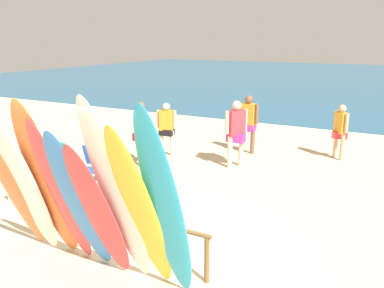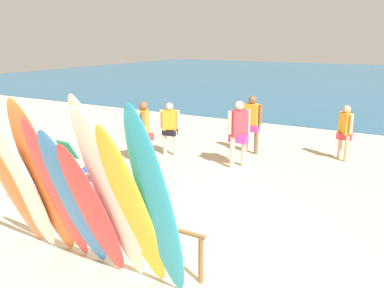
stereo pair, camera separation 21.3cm
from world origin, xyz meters
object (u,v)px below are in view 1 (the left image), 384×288
surfboard_orange_0 (15,192)px  beachgoer_midbeach (141,129)px  surfboard_rack (116,221)px  surfboard_white_1 (25,186)px  beachgoer_photographing (236,129)px  beach_chair_red (28,177)px  beach_chair_blue (59,157)px  surfboard_red_5 (99,214)px  beachgoer_strolling (248,120)px  surfboard_red_3 (61,194)px  beachgoer_by_water (166,125)px  surfboard_orange_2 (47,183)px  surfboard_teal_8 (165,210)px  beach_chair_striped (93,162)px  surfboard_white_6 (117,198)px  beachgoer_near_rack (340,128)px  surfboard_yellow_7 (141,213)px  surfboard_blue_4 (80,204)px

surfboard_orange_0 → beachgoer_midbeach: 4.62m
surfboard_rack → surfboard_white_1: bearing=-146.7°
beachgoer_photographing → beach_chair_red: size_ratio=2.05×
surfboard_orange_0 → beach_chair_blue: (-2.22, 2.97, -0.55)m
surfboard_red_5 → beach_chair_blue: (-3.92, 3.07, -0.60)m
surfboard_orange_0 → beachgoer_strolling: bearing=86.1°
surfboard_red_3 → surfboard_red_5: size_ratio=1.09×
beachgoer_by_water → beachgoer_strolling: bearing=-161.6°
surfboard_orange_2 → beachgoer_midbeach: (-1.60, 4.54, -0.30)m
surfboard_teal_8 → beach_chair_striped: surfboard_teal_8 is taller
surfboard_red_3 → surfboard_rack: bearing=62.8°
surfboard_red_3 → beachgoer_midbeach: (-1.88, 4.56, -0.18)m
surfboard_white_1 → beachgoer_photographing: surfboard_white_1 is taller
surfboard_white_6 → surfboard_teal_8: surfboard_white_6 is taller
surfboard_rack → beach_chair_blue: (-3.60, 2.37, -0.14)m
beachgoer_strolling → surfboard_white_6: bearing=-74.6°
surfboard_red_5 → beachgoer_midbeach: size_ratio=1.33×
surfboard_orange_2 → surfboard_red_3: (0.28, -0.02, -0.11)m
surfboard_rack → beachgoer_midbeach: bearing=120.0°
surfboard_orange_2 → beachgoer_near_rack: surfboard_orange_2 is taller
beachgoer_photographing → beach_chair_striped: bearing=-10.7°
surfboard_white_6 → beachgoer_photographing: 5.68m
beachgoer_by_water → surfboard_white_1: bearing=84.7°
beachgoer_near_rack → beach_chair_striped: size_ratio=1.80×
surfboard_red_3 → beachgoer_by_water: (-1.76, 5.59, -0.28)m
surfboard_orange_0 → surfboard_teal_8: size_ratio=0.75×
surfboard_teal_8 → beachgoer_by_water: (-3.47, 5.67, -0.45)m
surfboard_yellow_7 → beachgoer_strolling: 7.08m
surfboard_red_5 → beachgoer_near_rack: 7.77m
surfboard_orange_0 → surfboard_white_6: size_ratio=0.73×
beachgoer_photographing → beach_chair_striped: beachgoer_photographing is taller
surfboard_red_3 → surfboard_teal_8: bearing=1.5°
beachgoer_by_water → beachgoer_midbeach: beachgoer_midbeach is taller
surfboard_blue_4 → surfboard_teal_8: 1.35m
surfboard_rack → beachgoer_midbeach: (-2.26, 3.93, 0.39)m
surfboard_blue_4 → surfboard_white_6: size_ratio=0.83×
beachgoer_near_rack → beach_chair_red: bearing=95.1°
surfboard_red_3 → surfboard_blue_4: bearing=-2.5°
beachgoer_midbeach → surfboard_red_3: bearing=171.4°
beachgoer_midbeach → beach_chair_blue: bearing=108.4°
surfboard_orange_2 → surfboard_teal_8: size_ratio=0.96×
surfboard_orange_2 → beach_chair_red: surfboard_orange_2 is taller
beachgoer_midbeach → beach_chair_striped: (-0.31, -1.52, -0.52)m
beachgoer_photographing → surfboard_white_6: bearing=41.9°
surfboard_blue_4 → surfboard_red_5: size_ratio=1.07×
surfboard_orange_2 → beach_chair_striped: (-1.91, 3.02, -0.82)m
surfboard_blue_4 → beachgoer_midbeach: surfboard_blue_4 is taller
surfboard_orange_2 → beachgoer_midbeach: bearing=105.1°
surfboard_white_1 → beachgoer_midbeach: (-1.23, 4.61, -0.21)m
beachgoer_by_water → surfboard_orange_2: bearing=88.5°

